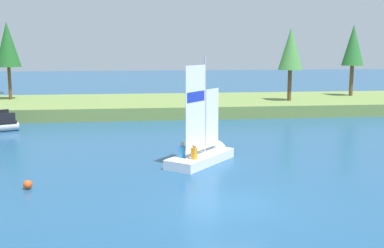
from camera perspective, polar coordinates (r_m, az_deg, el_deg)
ground_plane at (r=18.30m, az=5.03°, el=-9.55°), size 200.00×200.00×0.00m
shore_bank at (r=44.23m, az=-2.15°, el=2.25°), size 80.00×11.84×1.02m
shoreline_tree_left at (r=47.02m, az=-20.96°, el=8.72°), size 2.24×2.24×6.99m
shoreline_tree_midleft at (r=43.86m, az=11.58°, el=8.63°), size 2.14×2.14×6.45m
shoreline_tree_centre at (r=49.79m, az=18.49°, el=8.76°), size 2.09×2.09×6.91m
sailboat at (r=25.09m, az=1.93°, el=-3.35°), size 4.21×4.66×5.85m
channel_buoy at (r=21.28m, az=-18.83°, el=-6.78°), size 0.38×0.38×0.38m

